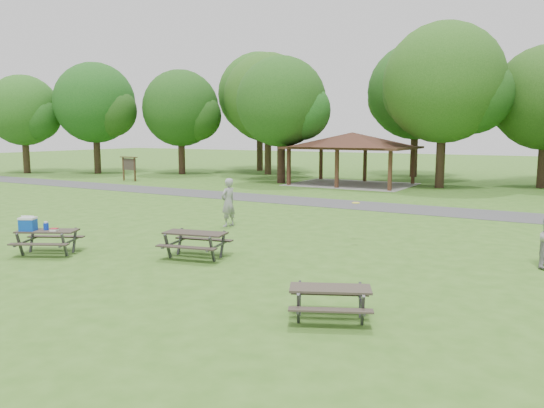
{
  "coord_description": "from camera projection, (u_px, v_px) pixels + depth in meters",
  "views": [
    {
      "loc": [
        10.25,
        -11.87,
        3.82
      ],
      "look_at": [
        1.0,
        4.0,
        1.3
      ],
      "focal_mm": 35.0,
      "sensor_mm": 36.0,
      "label": 1
    }
  ],
  "objects": [
    {
      "name": "tree_row_c",
      "position": [
        269.0,
        100.0,
        46.69
      ],
      "size": [
        8.19,
        7.8,
        10.67
      ],
      "color": "#302115",
      "rests_on": "ground"
    },
    {
      "name": "picnic_table_near",
      "position": [
        41.0,
        232.0,
        16.52
      ],
      "size": [
        2.28,
        2.13,
        1.26
      ],
      "color": "#302922",
      "rests_on": "ground"
    },
    {
      "name": "notice_board",
      "position": [
        129.0,
        164.0,
        41.01
      ],
      "size": [
        1.6,
        0.3,
        1.88
      ],
      "color": "#3D2616",
      "rests_on": "ground"
    },
    {
      "name": "tree_row_a",
      "position": [
        96.0,
        105.0,
        47.74
      ],
      "size": [
        7.56,
        7.2,
        9.97
      ],
      "color": "black",
      "rests_on": "ground"
    },
    {
      "name": "frisbee_in_flight",
      "position": [
        356.0,
        203.0,
        18.13
      ],
      "size": [
        0.35,
        0.35,
        0.02
      ],
      "color": "yellow",
      "rests_on": "ground"
    },
    {
      "name": "tree_deep_b",
      "position": [
        417.0,
        94.0,
        44.08
      ],
      "size": [
        8.4,
        8.0,
        11.13
      ],
      "color": "black",
      "rests_on": "ground"
    },
    {
      "name": "pavilion",
      "position": [
        352.0,
        142.0,
        37.92
      ],
      "size": [
        8.6,
        7.01,
        3.76
      ],
      "color": "#331B12",
      "rests_on": "ground"
    },
    {
      "name": "ground",
      "position": [
        176.0,
        261.0,
        15.8
      ],
      "size": [
        160.0,
        160.0,
        0.0
      ],
      "primitive_type": "plane",
      "color": "#36651D",
      "rests_on": "ground"
    },
    {
      "name": "tree_row_d",
      "position": [
        282.0,
        105.0,
        38.74
      ],
      "size": [
        6.93,
        6.6,
        9.27
      ],
      "color": "black",
      "rests_on": "ground"
    },
    {
      "name": "picnic_table_far",
      "position": [
        330.0,
        295.0,
        10.75
      ],
      "size": [
        2.05,
        1.89,
        0.71
      ],
      "color": "#332C24",
      "rests_on": "ground"
    },
    {
      "name": "tree_deep_a",
      "position": [
        261.0,
        97.0,
        51.1
      ],
      "size": [
        8.4,
        8.0,
        11.38
      ],
      "color": "#312115",
      "rests_on": "ground"
    },
    {
      "name": "picnic_table_middle",
      "position": [
        195.0,
        238.0,
        16.07
      ],
      "size": [
        2.17,
        1.89,
        0.82
      ],
      "color": "#2D2520",
      "rests_on": "ground"
    },
    {
      "name": "frisbee_thrower",
      "position": [
        228.0,
        202.0,
        21.35
      ],
      "size": [
        0.58,
        0.78,
        1.96
      ],
      "primitive_type": "imported",
      "rotation": [
        0.0,
        0.0,
        -1.73
      ],
      "color": "gray",
      "rests_on": "ground"
    },
    {
      "name": "tree_row_b",
      "position": [
        182.0,
        111.0,
        47.31
      ],
      "size": [
        7.14,
        6.8,
        9.28
      ],
      "color": "#321E16",
      "rests_on": "ground"
    },
    {
      "name": "asphalt_path",
      "position": [
        351.0,
        205.0,
        27.78
      ],
      "size": [
        120.0,
        3.2,
        0.02
      ],
      "primitive_type": "cube",
      "color": "#404042",
      "rests_on": "ground"
    },
    {
      "name": "tree_flank_left",
      "position": [
        24.0,
        113.0,
        48.26
      ],
      "size": [
        6.72,
        6.4,
        8.93
      ],
      "color": "#302215",
      "rests_on": "ground"
    },
    {
      "name": "tree_row_e",
      "position": [
        445.0,
        87.0,
        35.25
      ],
      "size": [
        8.4,
        8.0,
        11.02
      ],
      "color": "black",
      "rests_on": "ground"
    }
  ]
}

